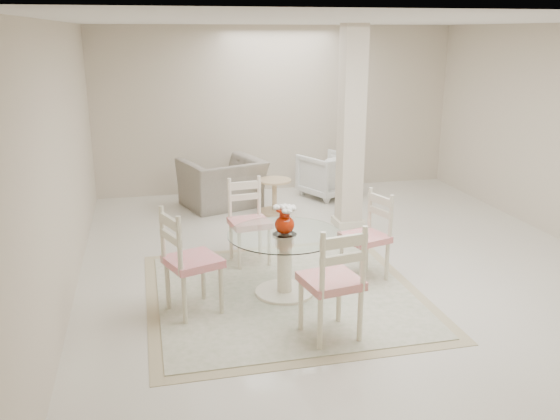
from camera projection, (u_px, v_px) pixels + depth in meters
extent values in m
plane|color=silver|center=(344.00, 262.00, 6.95)|extent=(7.00, 7.00, 0.00)
cube|color=beige|center=(278.00, 110.00, 9.82)|extent=(6.00, 0.02, 2.70)
cube|color=beige|center=(558.00, 265.00, 3.30)|extent=(6.00, 0.02, 2.70)
cube|color=beige|center=(63.00, 162.00, 5.91)|extent=(0.02, 7.00, 2.70)
cube|color=white|center=(353.00, 21.00, 6.17)|extent=(6.00, 7.00, 0.02)
cube|color=beige|center=(351.00, 129.00, 7.88)|extent=(0.30, 0.30, 2.70)
cube|color=tan|center=(284.00, 294.00, 6.10)|extent=(2.78, 2.78, 0.01)
cube|color=beige|center=(284.00, 293.00, 6.10)|extent=(2.54, 2.54, 0.01)
cylinder|color=#FCEACF|center=(284.00, 292.00, 6.09)|extent=(0.60, 0.60, 0.04)
cylinder|color=#FCEACF|center=(284.00, 263.00, 6.00)|extent=(0.15, 0.15, 0.62)
cylinder|color=#FCEACF|center=(285.00, 236.00, 5.91)|extent=(0.25, 0.25, 0.02)
cylinder|color=white|center=(285.00, 234.00, 5.91)|extent=(1.15, 1.15, 0.01)
ellipsoid|color=#A81E05|center=(285.00, 225.00, 5.88)|extent=(0.20, 0.20, 0.19)
cylinder|color=#A81E05|center=(285.00, 214.00, 5.85)|extent=(0.11, 0.11, 0.06)
cylinder|color=#A81E05|center=(285.00, 210.00, 5.83)|extent=(0.17, 0.17, 0.02)
ellipsoid|color=silver|center=(285.00, 207.00, 5.83)|extent=(0.11, 0.11, 0.05)
ellipsoid|color=silver|center=(290.00, 208.00, 5.87)|extent=(0.11, 0.11, 0.05)
ellipsoid|color=silver|center=(278.00, 208.00, 5.85)|extent=(0.11, 0.11, 0.05)
ellipsoid|color=silver|center=(287.00, 211.00, 5.78)|extent=(0.11, 0.11, 0.05)
ellipsoid|color=silver|center=(290.00, 209.00, 5.80)|extent=(0.11, 0.11, 0.05)
cylinder|color=beige|center=(341.00, 258.00, 6.47)|extent=(0.04, 0.04, 0.45)
cylinder|color=beige|center=(361.00, 269.00, 6.18)|extent=(0.04, 0.04, 0.45)
cylinder|color=beige|center=(367.00, 252.00, 6.64)|extent=(0.04, 0.04, 0.45)
cylinder|color=beige|center=(387.00, 262.00, 6.35)|extent=(0.04, 0.04, 0.45)
cube|color=red|center=(365.00, 238.00, 6.34)|extent=(0.53, 0.53, 0.07)
cube|color=beige|center=(380.00, 206.00, 6.34)|extent=(0.16, 0.38, 0.52)
cylinder|color=#F2E2C7|center=(239.00, 252.00, 6.64)|extent=(0.04, 0.04, 0.45)
cylinder|color=#F2E2C7|center=(269.00, 248.00, 6.76)|extent=(0.04, 0.04, 0.45)
cylinder|color=#F2E2C7|center=(231.00, 241.00, 6.96)|extent=(0.04, 0.04, 0.45)
cylinder|color=#F2E2C7|center=(260.00, 238.00, 7.08)|extent=(0.04, 0.04, 0.45)
cube|color=#B51316|center=(250.00, 223.00, 6.78)|extent=(0.48, 0.48, 0.07)
cube|color=#F2E2C7|center=(244.00, 191.00, 6.87)|extent=(0.40, 0.09, 0.53)
cylinder|color=beige|center=(221.00, 291.00, 5.60)|extent=(0.05, 0.05, 0.49)
cylinder|color=beige|center=(203.00, 278.00, 5.90)|extent=(0.05, 0.05, 0.49)
cylinder|color=beige|center=(185.00, 301.00, 5.40)|extent=(0.05, 0.05, 0.49)
cylinder|color=beige|center=(168.00, 286.00, 5.70)|extent=(0.05, 0.05, 0.49)
cube|color=red|center=(193.00, 261.00, 5.57)|extent=(0.60, 0.60, 0.07)
cube|color=beige|center=(170.00, 230.00, 5.36)|extent=(0.19, 0.41, 0.57)
cylinder|color=#F3EDC8|center=(339.00, 298.00, 5.44)|extent=(0.05, 0.05, 0.49)
cylinder|color=#F3EDC8|center=(301.00, 305.00, 5.30)|extent=(0.05, 0.05, 0.49)
cylinder|color=#F3EDC8|center=(360.00, 316.00, 5.10)|extent=(0.05, 0.05, 0.49)
cylinder|color=#F3EDC8|center=(320.00, 324.00, 4.96)|extent=(0.05, 0.05, 0.49)
cube|color=red|center=(331.00, 281.00, 5.12)|extent=(0.54, 0.54, 0.07)
cube|color=#F3EDC8|center=(344.00, 250.00, 4.83)|extent=(0.43, 0.12, 0.58)
imported|color=gray|center=(222.00, 183.00, 9.06)|extent=(1.39, 1.30, 0.73)
imported|color=white|center=(328.00, 175.00, 9.63)|extent=(1.01, 1.02, 0.71)
cylinder|color=tan|center=(275.00, 212.00, 8.83)|extent=(0.47, 0.47, 0.04)
cylinder|color=tan|center=(275.00, 196.00, 8.76)|extent=(0.07, 0.07, 0.45)
cylinder|color=tan|center=(274.00, 181.00, 8.69)|extent=(0.49, 0.49, 0.03)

